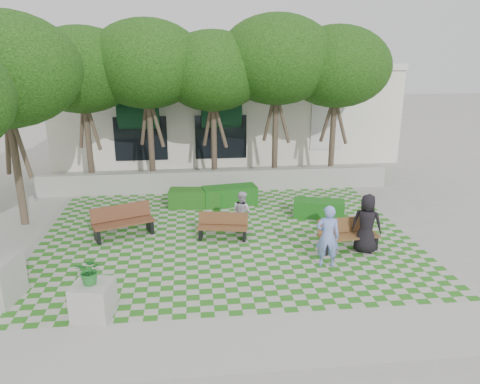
{
  "coord_description": "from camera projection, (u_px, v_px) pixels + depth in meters",
  "views": [
    {
      "loc": [
        -1.15,
        -13.21,
        6.08
      ],
      "look_at": [
        0.5,
        1.5,
        1.4
      ],
      "focal_mm": 35.0,
      "sensor_mm": 36.0,
      "label": 1
    }
  ],
  "objects": [
    {
      "name": "bench_east",
      "position": [
        348.0,
        235.0,
        14.41
      ],
      "size": [
        1.91,
        0.83,
        0.97
      ],
      "rotation": [
        0.0,
        0.0,
        0.12
      ],
      "color": "brown",
      "rests_on": "ground"
    },
    {
      "name": "hedge_midleft",
      "position": [
        195.0,
        198.0,
        18.26
      ],
      "size": [
        2.06,
        1.01,
        0.7
      ],
      "primitive_type": "cube",
      "rotation": [
        0.0,
        0.0,
        -0.11
      ],
      "color": "#1C5115",
      "rests_on": "ground"
    },
    {
      "name": "planter_front",
      "position": [
        93.0,
        293.0,
        10.76
      ],
      "size": [
        1.0,
        1.0,
        1.52
      ],
      "rotation": [
        0.0,
        0.0,
        -0.19
      ],
      "color": "#9E9B93",
      "rests_on": "ground"
    },
    {
      "name": "building",
      "position": [
        223.0,
        109.0,
        27.15
      ],
      "size": [
        18.0,
        8.92,
        5.15
      ],
      "color": "white",
      "rests_on": "ground"
    },
    {
      "name": "person_blue",
      "position": [
        328.0,
        236.0,
        13.17
      ],
      "size": [
        0.76,
        0.59,
        1.84
      ],
      "primitive_type": "imported",
      "rotation": [
        0.0,
        0.0,
        2.9
      ],
      "color": "#798FDE",
      "rests_on": "ground"
    },
    {
      "name": "person_white",
      "position": [
        242.0,
        212.0,
        15.68
      ],
      "size": [
        0.86,
        0.89,
        1.44
      ],
      "primitive_type": "imported",
      "rotation": [
        0.0,
        0.0,
        2.24
      ],
      "color": "silver",
      "rests_on": "ground"
    },
    {
      "name": "ground",
      "position": [
        229.0,
        250.0,
        14.47
      ],
      "size": [
        90.0,
        90.0,
        0.0
      ],
      "primitive_type": "plane",
      "color": "gray",
      "rests_on": "ground"
    },
    {
      "name": "retaining_wall",
      "position": [
        216.0,
        181.0,
        20.21
      ],
      "size": [
        15.0,
        0.36,
        0.9
      ],
      "primitive_type": "cube",
      "color": "#9E9B93",
      "rests_on": "ground"
    },
    {
      "name": "hedge_midright",
      "position": [
        230.0,
        196.0,
        18.49
      ],
      "size": [
        2.21,
        1.16,
        0.74
      ],
      "primitive_type": "cube",
      "rotation": [
        0.0,
        0.0,
        0.16
      ],
      "color": "#154F15",
      "rests_on": "ground"
    },
    {
      "name": "bench_mid",
      "position": [
        223.0,
        227.0,
        15.22
      ],
      "size": [
        1.69,
        0.83,
        0.85
      ],
      "rotation": [
        0.0,
        0.0,
        -0.19
      ],
      "color": "brown",
      "rests_on": "ground"
    },
    {
      "name": "hedge_east",
      "position": [
        319.0,
        209.0,
        17.17
      ],
      "size": [
        1.95,
        1.19,
        0.64
      ],
      "primitive_type": "cube",
      "rotation": [
        0.0,
        0.0,
        -0.27
      ],
      "color": "#155015",
      "rests_on": "ground"
    },
    {
      "name": "tree_row",
      "position": [
        168.0,
        68.0,
        18.35
      ],
      "size": [
        17.7,
        13.4,
        7.41
      ],
      "color": "#47382B",
      "rests_on": "ground"
    },
    {
      "name": "bench_west",
      "position": [
        123.0,
        222.0,
        15.38
      ],
      "size": [
        2.08,
        1.35,
        1.04
      ],
      "rotation": [
        0.0,
        0.0,
        0.39
      ],
      "color": "#552F1D",
      "rests_on": "ground"
    },
    {
      "name": "lawn",
      "position": [
        227.0,
        237.0,
        15.41
      ],
      "size": [
        12.0,
        12.0,
        0.0
      ],
      "primitive_type": "plane",
      "color": "#2B721E",
      "rests_on": "ground"
    },
    {
      "name": "person_dark",
      "position": [
        367.0,
        224.0,
        14.11
      ],
      "size": [
        1.06,
        0.93,
        1.83
      ],
      "primitive_type": "imported",
      "rotation": [
        0.0,
        0.0,
        2.66
      ],
      "color": "black",
      "rests_on": "ground"
    },
    {
      "name": "sidewalk_south",
      "position": [
        249.0,
        341.0,
        10.01
      ],
      "size": [
        16.0,
        2.0,
        0.01
      ],
      "primitive_type": "cube",
      "color": "#9E9B93",
      "rests_on": "ground"
    }
  ]
}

